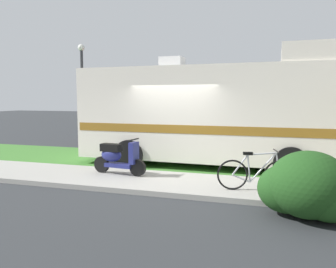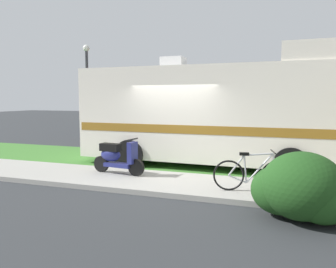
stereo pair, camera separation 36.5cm
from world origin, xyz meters
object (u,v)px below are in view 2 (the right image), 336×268
(motorhome_rv, at_px, (213,113))
(bicycle, at_px, (252,174))
(pickup_truck_far, at_px, (210,120))
(scooter, at_px, (116,157))
(pickup_truck_near, at_px, (164,124))
(street_lamp_post, at_px, (87,86))

(motorhome_rv, bearing_deg, bicycle, -62.66)
(pickup_truck_far, bearing_deg, scooter, -92.14)
(motorhome_rv, bearing_deg, scooter, -133.69)
(motorhome_rv, xyz_separation_m, pickup_truck_near, (-3.17, 4.42, -0.75))
(scooter, height_order, street_lamp_post, street_lamp_post)
(bicycle, relative_size, street_lamp_post, 0.38)
(bicycle, height_order, pickup_truck_far, pickup_truck_far)
(scooter, height_order, bicycle, scooter)
(scooter, distance_m, pickup_truck_near, 6.74)
(scooter, bearing_deg, pickup_truck_near, 98.86)
(pickup_truck_near, bearing_deg, street_lamp_post, -141.50)
(scooter, relative_size, pickup_truck_near, 0.30)
(motorhome_rv, relative_size, bicycle, 4.75)
(pickup_truck_near, distance_m, pickup_truck_far, 3.77)
(motorhome_rv, bearing_deg, street_lamp_post, 158.75)
(bicycle, distance_m, street_lamp_post, 9.15)
(motorhome_rv, relative_size, scooter, 5.04)
(pickup_truck_near, height_order, pickup_truck_far, pickup_truck_far)
(pickup_truck_far, bearing_deg, bicycle, -73.37)
(motorhome_rv, height_order, pickup_truck_far, motorhome_rv)
(street_lamp_post, bearing_deg, scooter, -50.43)
(motorhome_rv, relative_size, pickup_truck_far, 1.53)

